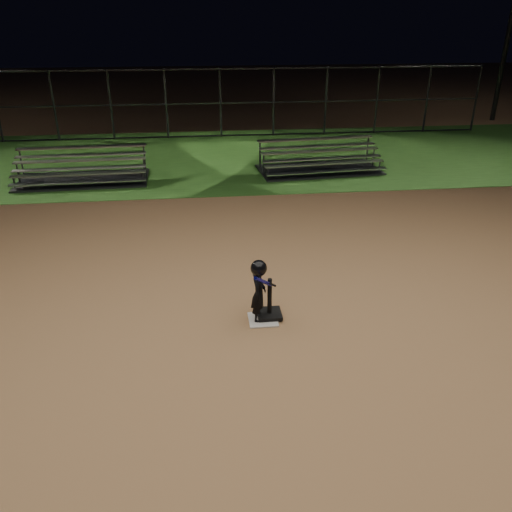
{
  "coord_description": "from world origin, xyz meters",
  "views": [
    {
      "loc": [
        -0.88,
        -6.91,
        4.45
      ],
      "look_at": [
        0.0,
        1.0,
        0.65
      ],
      "focal_mm": 36.49,
      "sensor_mm": 36.0,
      "label": 1
    }
  ],
  "objects_px": {
    "batting_tee": "(269,309)",
    "child_batter": "(259,289)",
    "home_plate": "(263,320)",
    "bleacher_right": "(320,165)",
    "bleacher_left": "(83,175)"
  },
  "relations": [
    {
      "from": "bleacher_left",
      "to": "child_batter",
      "type": "bearing_deg",
      "value": -63.99
    },
    {
      "from": "batting_tee",
      "to": "bleacher_left",
      "type": "distance_m",
      "value": 8.79
    },
    {
      "from": "home_plate",
      "to": "bleacher_left",
      "type": "bearing_deg",
      "value": 118.31
    },
    {
      "from": "bleacher_left",
      "to": "home_plate",
      "type": "bearing_deg",
      "value": -63.65
    },
    {
      "from": "batting_tee",
      "to": "bleacher_left",
      "type": "height_order",
      "value": "bleacher_left"
    },
    {
      "from": "home_plate",
      "to": "bleacher_right",
      "type": "relative_size",
      "value": 0.12
    },
    {
      "from": "child_batter",
      "to": "bleacher_right",
      "type": "distance_m",
      "value": 8.51
    },
    {
      "from": "batting_tee",
      "to": "home_plate",
      "type": "bearing_deg",
      "value": -141.21
    },
    {
      "from": "batting_tee",
      "to": "child_batter",
      "type": "xyz_separation_m",
      "value": [
        -0.18,
        -0.08,
        0.42
      ]
    },
    {
      "from": "home_plate",
      "to": "bleacher_right",
      "type": "distance_m",
      "value": 8.5
    },
    {
      "from": "batting_tee",
      "to": "bleacher_right",
      "type": "bearing_deg",
      "value": 71.98
    },
    {
      "from": "home_plate",
      "to": "bleacher_left",
      "type": "distance_m",
      "value": 8.82
    },
    {
      "from": "home_plate",
      "to": "batting_tee",
      "type": "relative_size",
      "value": 0.68
    },
    {
      "from": "bleacher_left",
      "to": "batting_tee",
      "type": "bearing_deg",
      "value": -62.72
    },
    {
      "from": "home_plate",
      "to": "bleacher_left",
      "type": "relative_size",
      "value": 0.12
    }
  ]
}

